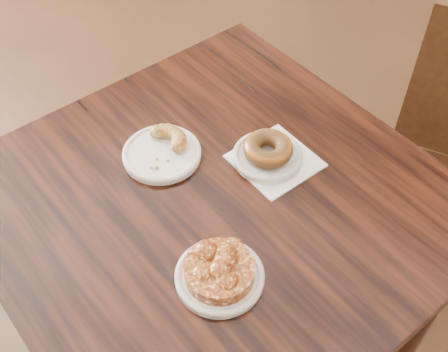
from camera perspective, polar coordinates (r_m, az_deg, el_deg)
The scene contains 9 objects.
floor at distance 1.87m, azimuth -4.45°, elevation -10.09°, with size 5.00×5.00×0.00m, color black.
cafe_table at distance 1.40m, azimuth -0.77°, elevation -11.90°, with size 0.84×0.84×0.75m, color black.
napkin at distance 1.15m, azimuth 5.20°, elevation 1.55°, with size 0.15×0.15×0.00m, color white.
plate_donut at distance 1.15m, azimuth 4.43°, elevation 1.98°, with size 0.14×0.14×0.01m, color silver.
plate_cruller at distance 1.16m, azimuth -6.33°, elevation 2.24°, with size 0.16×0.16×0.01m, color white.
plate_fritter at distance 0.98m, azimuth -0.45°, elevation -10.20°, with size 0.15×0.15×0.01m, color silver.
glazed_donut at distance 1.13m, azimuth 4.50°, elevation 2.80°, with size 0.10×0.10×0.04m, color brown.
apple_fritter at distance 0.96m, azimuth -0.46°, elevation -9.41°, with size 0.16×0.16×0.04m, color #481607, non-canonical shape.
cruller_fragment at distance 1.15m, azimuth -6.41°, elevation 2.94°, with size 0.11×0.11×0.03m, color brown, non-canonical shape.
Camera 1 is at (0.62, -0.74, 1.60)m, focal length 45.00 mm.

